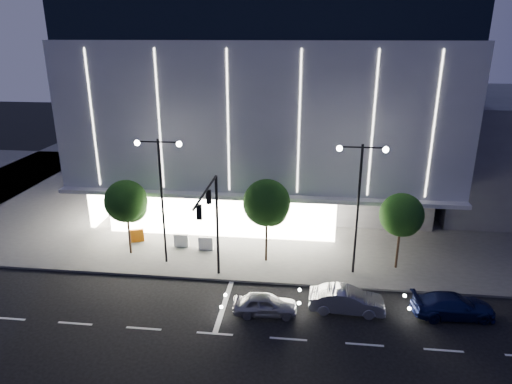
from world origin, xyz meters
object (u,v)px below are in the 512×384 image
Objects in this scene: tree_right at (402,217)px; barrier_d at (181,240)px; barrier_a at (137,236)px; tree_mid at (267,205)px; street_lamp_east at (359,191)px; car_second at (347,300)px; tree_left at (127,203)px; traffic_mast at (212,214)px; street_lamp_west at (161,184)px; car_lead at (265,304)px; car_third at (453,306)px; barrier_b at (206,243)px.

tree_right reaches higher than barrier_d.
tree_right reaches higher than barrier_a.
tree_mid reaches higher than tree_right.
street_lamp_east is at bearing -11.60° from barrier_d.
tree_right is at bearing -5.80° from barrier_d.
car_second is (5.21, -5.50, -3.61)m from tree_mid.
tree_mid is 5.59× the size of barrier_a.
tree_mid is at bearing 180.00° from tree_right.
tree_right is at bearing -0.00° from tree_left.
tree_right is 5.01× the size of barrier_a.
street_lamp_west is at bearing 146.35° from traffic_mast.
traffic_mast is at bearing -27.84° from tree_left.
street_lamp_west is 8.18× the size of barrier_d.
car_lead is (10.51, -6.34, -3.40)m from tree_left.
street_lamp_east is 6.93m from car_second.
traffic_mast is 7.95m from tree_left.
car_third is (2.26, -5.30, -3.21)m from tree_right.
barrier_d is (3.40, 1.44, -3.38)m from tree_left.
car_third is at bearing -85.94° from car_second.
barrier_d is (-17.86, 6.74, -0.02)m from car_third.
car_third is at bearing -13.99° from tree_left.
tree_mid is (-5.97, 1.02, -1.62)m from street_lamp_east.
traffic_mast is at bearing -162.98° from tree_right.
street_lamp_west is at bearing -62.97° from barrier_a.
barrier_d is (-3.58, 5.12, -4.38)m from traffic_mast.
barrier_d is at bearing 167.69° from tree_mid.
barrier_b is 1.00× the size of barrier_d.
barrier_a is at bearing 138.15° from street_lamp_west.
car_third is at bearing -66.90° from tree_right.
tree_left is at bearing 161.06° from street_lamp_west.
car_second is 0.94× the size of car_third.
street_lamp_east is at bearing -7.49° from car_second.
car_third is (11.26, -5.30, -3.66)m from tree_mid.
car_second reaches higher than barrier_b.
street_lamp_east is at bearing -49.79° from car_lead.
street_lamp_east is at bearing -10.80° from barrier_b.
car_lead is at bearing -35.23° from street_lamp_west.
tree_left reaches higher than barrier_d.
tree_mid is 12.97m from car_third.
barrier_a is (-10.78, 8.22, 0.01)m from car_lead.
car_third is at bearing -21.27° from barrier_b.
car_third is at bearing -39.56° from barrier_a.
barrier_d is at bearing 124.92° from traffic_mast.
car_second is 17.15m from barrier_a.
barrier_a is (-21.52, 7.18, -0.02)m from car_third.
street_lamp_east is (13.00, 0.00, 0.00)m from street_lamp_west.
car_lead is (-8.49, -6.34, -3.25)m from tree_right.
traffic_mast reaches higher than car_third.
traffic_mast is 1.24× the size of tree_left.
street_lamp_west reaches higher than car_lead.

